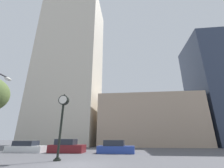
% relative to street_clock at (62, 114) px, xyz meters
% --- Properties ---
extents(ground_plane, '(200.00, 200.00, 0.00)m').
position_rel_street_clock_xyz_m(ground_plane, '(2.02, -1.61, -3.47)').
color(ground_plane, '#515156').
extents(building_tall_tower, '(14.77, 12.00, 39.38)m').
position_rel_street_clock_xyz_m(building_tall_tower, '(-9.22, 22.39, 16.22)').
color(building_tall_tower, beige).
rests_on(building_tall_tower, ground_plane).
extents(building_storefront_row, '(20.38, 12.00, 10.01)m').
position_rel_street_clock_xyz_m(building_storefront_row, '(9.75, 22.39, 1.53)').
color(building_storefront_row, tan).
rests_on(building_storefront_row, ground_plane).
extents(building_glass_modern, '(12.88, 12.00, 24.14)m').
position_rel_street_clock_xyz_m(building_glass_modern, '(27.07, 22.39, 8.60)').
color(building_glass_modern, '#2D384C').
rests_on(building_glass_modern, ground_plane).
extents(street_clock, '(0.83, 0.55, 5.20)m').
position_rel_street_clock_xyz_m(street_clock, '(0.00, 0.00, 0.00)').
color(street_clock, black).
rests_on(street_clock, ground_plane).
extents(car_white, '(4.61, 1.97, 1.29)m').
position_rel_street_clock_xyz_m(car_white, '(-7.00, 6.51, -2.93)').
color(car_white, silver).
rests_on(car_white, ground_plane).
extents(car_maroon, '(4.12, 1.92, 1.50)m').
position_rel_street_clock_xyz_m(car_maroon, '(-1.90, 6.44, -2.84)').
color(car_maroon, maroon).
rests_on(car_maroon, ground_plane).
extents(car_blue, '(4.21, 1.96, 1.39)m').
position_rel_street_clock_xyz_m(car_blue, '(3.89, 6.28, -2.89)').
color(car_blue, '#28429E').
rests_on(car_blue, ground_plane).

